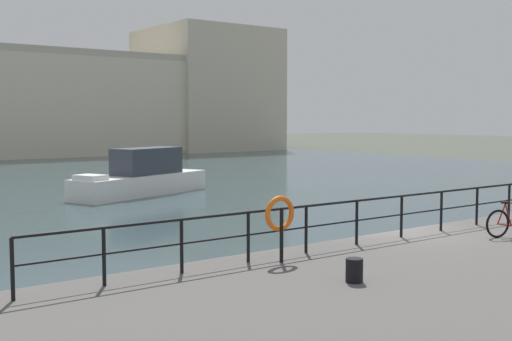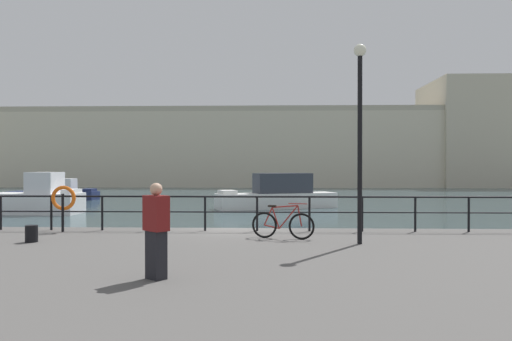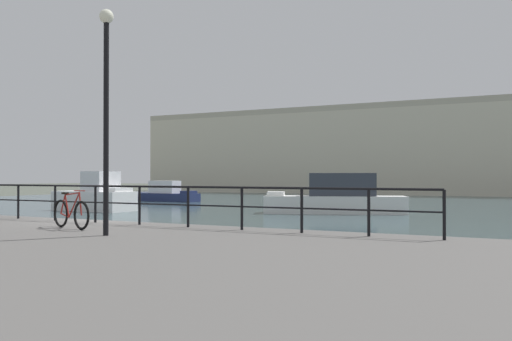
{
  "view_description": "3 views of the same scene",
  "coord_description": "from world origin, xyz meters",
  "px_view_note": "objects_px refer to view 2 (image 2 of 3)",
  "views": [
    {
      "loc": [
        -13.54,
        -11.53,
        3.85
      ],
      "look_at": [
        0.45,
        7.11,
        2.0
      ],
      "focal_mm": 45.58,
      "sensor_mm": 36.0,
      "label": 1
    },
    {
      "loc": [
        1.26,
        -16.36,
        2.85
      ],
      "look_at": [
        0.51,
        5.15,
        2.67
      ],
      "focal_mm": 35.87,
      "sensor_mm": 36.0,
      "label": 2
    },
    {
      "loc": [
        12.08,
        -12.75,
        2.2
      ],
      "look_at": [
        1.89,
        7.18,
        2.43
      ],
      "focal_mm": 38.67,
      "sensor_mm": 36.0,
      "label": 3
    }
  ],
  "objects_px": {
    "moored_cabin_cruiser": "(55,192)",
    "moored_blue_motorboat": "(278,195)",
    "life_ring_stand": "(63,200)",
    "quay_lamp_post": "(360,118)",
    "standing_person": "(156,230)",
    "moored_green_narrowboat": "(38,199)",
    "harbor_building": "(314,147)",
    "mooring_bollard": "(32,234)",
    "parked_bicycle": "(283,225)"
  },
  "relations": [
    {
      "from": "standing_person",
      "to": "parked_bicycle",
      "type": "bearing_deg",
      "value": -161.91
    },
    {
      "from": "parked_bicycle",
      "to": "moored_blue_motorboat",
      "type": "bearing_deg",
      "value": 106.05
    },
    {
      "from": "moored_green_narrowboat",
      "to": "moored_blue_motorboat",
      "type": "distance_m",
      "value": 15.08
    },
    {
      "from": "life_ring_stand",
      "to": "standing_person",
      "type": "bearing_deg",
      "value": -55.86
    },
    {
      "from": "harbor_building",
      "to": "quay_lamp_post",
      "type": "height_order",
      "value": "harbor_building"
    },
    {
      "from": "moored_cabin_cruiser",
      "to": "life_ring_stand",
      "type": "relative_size",
      "value": 5.49
    },
    {
      "from": "quay_lamp_post",
      "to": "mooring_bollard",
      "type": "bearing_deg",
      "value": 179.8
    },
    {
      "from": "moored_green_narrowboat",
      "to": "parked_bicycle",
      "type": "height_order",
      "value": "moored_green_narrowboat"
    },
    {
      "from": "moored_blue_motorboat",
      "to": "quay_lamp_post",
      "type": "xyz_separation_m",
      "value": [
        1.9,
        -21.46,
        3.17
      ]
    },
    {
      "from": "moored_blue_motorboat",
      "to": "life_ring_stand",
      "type": "bearing_deg",
      "value": 49.88
    },
    {
      "from": "moored_cabin_cruiser",
      "to": "life_ring_stand",
      "type": "distance_m",
      "value": 30.37
    },
    {
      "from": "quay_lamp_post",
      "to": "standing_person",
      "type": "relative_size",
      "value": 3.01
    },
    {
      "from": "parked_bicycle",
      "to": "life_ring_stand",
      "type": "relative_size",
      "value": 1.23
    },
    {
      "from": "mooring_bollard",
      "to": "moored_blue_motorboat",
      "type": "bearing_deg",
      "value": 72.84
    },
    {
      "from": "parked_bicycle",
      "to": "mooring_bollard",
      "type": "xyz_separation_m",
      "value": [
        -6.57,
        -0.83,
        -0.17
      ]
    },
    {
      "from": "moored_blue_motorboat",
      "to": "standing_person",
      "type": "xyz_separation_m",
      "value": [
        -2.36,
        -25.65,
        0.82
      ]
    },
    {
      "from": "moored_cabin_cruiser",
      "to": "moored_blue_motorboat",
      "type": "height_order",
      "value": "moored_blue_motorboat"
    },
    {
      "from": "harbor_building",
      "to": "parked_bicycle",
      "type": "bearing_deg",
      "value": -95.26
    },
    {
      "from": "harbor_building",
      "to": "standing_person",
      "type": "distance_m",
      "value": 65.42
    },
    {
      "from": "moored_green_narrowboat",
      "to": "parked_bicycle",
      "type": "relative_size",
      "value": 3.15
    },
    {
      "from": "moored_green_narrowboat",
      "to": "quay_lamp_post",
      "type": "bearing_deg",
      "value": -43.74
    },
    {
      "from": "mooring_bollard",
      "to": "standing_person",
      "type": "bearing_deg",
      "value": -44.71
    },
    {
      "from": "moored_cabin_cruiser",
      "to": "moored_blue_motorboat",
      "type": "relative_size",
      "value": 0.92
    },
    {
      "from": "moored_green_narrowboat",
      "to": "quay_lamp_post",
      "type": "distance_m",
      "value": 23.72
    },
    {
      "from": "mooring_bollard",
      "to": "moored_green_narrowboat",
      "type": "bearing_deg",
      "value": 114.68
    },
    {
      "from": "life_ring_stand",
      "to": "moored_cabin_cruiser",
      "type": "bearing_deg",
      "value": 113.86
    },
    {
      "from": "moored_green_narrowboat",
      "to": "quay_lamp_post",
      "type": "relative_size",
      "value": 1.06
    },
    {
      "from": "moored_blue_motorboat",
      "to": "moored_green_narrowboat",
      "type": "bearing_deg",
      "value": -3.66
    },
    {
      "from": "moored_cabin_cruiser",
      "to": "standing_person",
      "type": "distance_m",
      "value": 37.93
    },
    {
      "from": "standing_person",
      "to": "mooring_bollard",
      "type": "bearing_deg",
      "value": -92.04
    },
    {
      "from": "harbor_building",
      "to": "mooring_bollard",
      "type": "distance_m",
      "value": 61.98
    },
    {
      "from": "moored_green_narrowboat",
      "to": "harbor_building",
      "type": "bearing_deg",
      "value": 67.96
    },
    {
      "from": "mooring_bollard",
      "to": "standing_person",
      "type": "relative_size",
      "value": 0.26
    },
    {
      "from": "life_ring_stand",
      "to": "standing_person",
      "type": "relative_size",
      "value": 0.83
    },
    {
      "from": "life_ring_stand",
      "to": "mooring_bollard",
      "type": "bearing_deg",
      "value": -88.96
    },
    {
      "from": "quay_lamp_post",
      "to": "standing_person",
      "type": "height_order",
      "value": "quay_lamp_post"
    },
    {
      "from": "moored_blue_motorboat",
      "to": "standing_person",
      "type": "bearing_deg",
      "value": 63.65
    },
    {
      "from": "moored_green_narrowboat",
      "to": "moored_blue_motorboat",
      "type": "bearing_deg",
      "value": 19.82
    },
    {
      "from": "moored_cabin_cruiser",
      "to": "life_ring_stand",
      "type": "height_order",
      "value": "life_ring_stand"
    },
    {
      "from": "mooring_bollard",
      "to": "life_ring_stand",
      "type": "relative_size",
      "value": 0.31
    },
    {
      "from": "moored_cabin_cruiser",
      "to": "moored_blue_motorboat",
      "type": "xyz_separation_m",
      "value": [
        18.93,
        -8.45,
        0.29
      ]
    },
    {
      "from": "moored_blue_motorboat",
      "to": "mooring_bollard",
      "type": "bearing_deg",
      "value": 51.74
    },
    {
      "from": "life_ring_stand",
      "to": "quay_lamp_post",
      "type": "height_order",
      "value": "quay_lamp_post"
    },
    {
      "from": "moored_green_narrowboat",
      "to": "standing_person",
      "type": "distance_m",
      "value": 24.33
    },
    {
      "from": "harbor_building",
      "to": "moored_blue_motorboat",
      "type": "relative_size",
      "value": 8.95
    },
    {
      "from": "quay_lamp_post",
      "to": "standing_person",
      "type": "distance_m",
      "value": 6.42
    },
    {
      "from": "life_ring_stand",
      "to": "standing_person",
      "type": "height_order",
      "value": "standing_person"
    },
    {
      "from": "parked_bicycle",
      "to": "quay_lamp_post",
      "type": "xyz_separation_m",
      "value": [
        1.95,
        -0.86,
        2.82
      ]
    },
    {
      "from": "harbor_building",
      "to": "moored_green_narrowboat",
      "type": "relative_size",
      "value": 13.88
    },
    {
      "from": "moored_blue_motorboat",
      "to": "quay_lamp_post",
      "type": "height_order",
      "value": "quay_lamp_post"
    }
  ]
}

